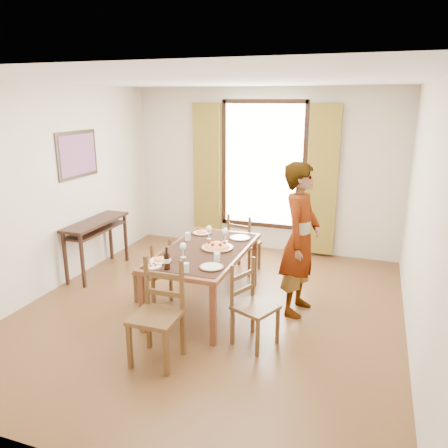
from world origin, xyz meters
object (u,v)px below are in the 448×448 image
(console_table, at_px, (96,228))
(man, at_px, (300,240))
(dining_table, at_px, (204,254))
(pasta_platter, at_px, (217,245))

(console_table, height_order, man, man)
(console_table, bearing_deg, man, -4.94)
(console_table, xyz_separation_m, dining_table, (1.92, -0.53, 0.01))
(dining_table, bearing_deg, console_table, 164.65)
(pasta_platter, bearing_deg, man, 11.25)
(dining_table, relative_size, pasta_platter, 4.35)
(console_table, distance_m, dining_table, 1.99)
(console_table, relative_size, pasta_platter, 3.00)
(console_table, distance_m, pasta_platter, 2.11)
(console_table, bearing_deg, pasta_platter, -12.50)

